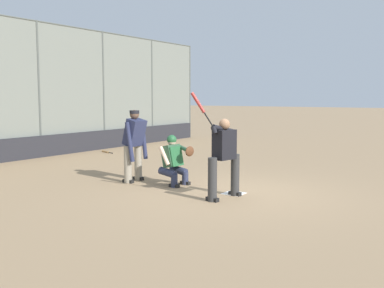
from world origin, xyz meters
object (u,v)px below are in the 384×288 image
at_px(umpire_home, 134,143).
at_px(catcher_behind_plate, 174,159).
at_px(spare_bat_near_backstop, 106,152).
at_px(fielding_glove_on_dirt, 175,170).
at_px(batter_at_plate, 224,155).

bearing_deg(umpire_home, catcher_behind_plate, 96.17).
xyz_separation_m(catcher_behind_plate, umpire_home, (0.19, -1.09, 0.34)).
height_order(umpire_home, spare_bat_near_backstop, umpire_home).
xyz_separation_m(catcher_behind_plate, fielding_glove_on_dirt, (-1.50, -1.06, -0.57)).
distance_m(batter_at_plate, catcher_behind_plate, 1.80).
relative_size(catcher_behind_plate, fielding_glove_on_dirt, 4.14).
height_order(batter_at_plate, umpire_home, batter_at_plate).
xyz_separation_m(umpire_home, fielding_glove_on_dirt, (-1.69, 0.03, -0.91)).
height_order(catcher_behind_plate, spare_bat_near_backstop, catcher_behind_plate).
relative_size(catcher_behind_plate, spare_bat_near_backstop, 1.49).
bearing_deg(catcher_behind_plate, batter_at_plate, 74.76).
xyz_separation_m(catcher_behind_plate, spare_bat_near_backstop, (-3.62, -5.83, -0.59)).
xyz_separation_m(batter_at_plate, catcher_behind_plate, (-0.57, -1.68, -0.28)).
height_order(batter_at_plate, spare_bat_near_backstop, batter_at_plate).
distance_m(batter_at_plate, fielding_glove_on_dirt, 3.54).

